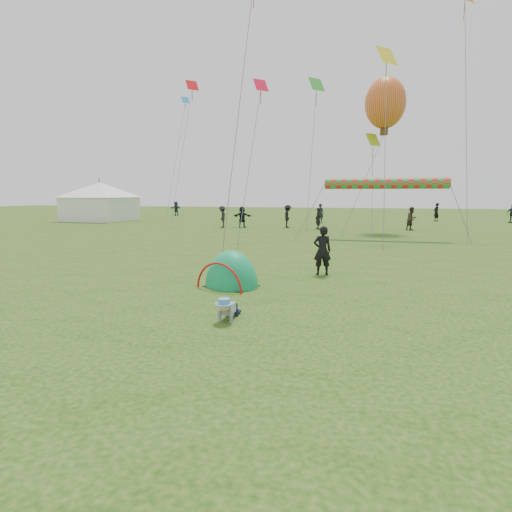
% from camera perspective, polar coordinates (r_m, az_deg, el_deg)
% --- Properties ---
extents(ground, '(140.00, 140.00, 0.00)m').
position_cam_1_polar(ground, '(8.55, -5.55, -9.26)').
color(ground, '#123F0A').
extents(crawling_toddler, '(0.50, 0.71, 0.53)m').
position_cam_1_polar(crawling_toddler, '(8.53, -4.12, -7.41)').
color(crawling_toddler, black).
rests_on(crawling_toddler, ground).
extents(popup_tent, '(1.97, 1.79, 2.10)m').
position_cam_1_polar(popup_tent, '(11.62, -3.51, -4.34)').
color(popup_tent, '#0D8766').
rests_on(popup_tent, ground).
extents(standing_adult, '(0.67, 0.53, 1.61)m').
position_cam_1_polar(standing_adult, '(13.28, 9.46, 0.77)').
color(standing_adult, black).
rests_on(standing_adult, ground).
extents(event_marquee, '(5.97, 5.97, 4.03)m').
position_cam_1_polar(event_marquee, '(42.73, -21.37, 7.44)').
color(event_marquee, white).
rests_on(event_marquee, ground).
extents(crowd_person_0, '(0.75, 0.76, 1.77)m').
position_cam_1_polar(crowd_person_0, '(42.62, 24.35, 5.73)').
color(crowd_person_0, black).
rests_on(crowd_person_0, ground).
extents(crowd_person_2, '(0.96, 1.03, 1.71)m').
position_cam_1_polar(crowd_person_2, '(43.66, 32.74, 5.13)').
color(crowd_person_2, '#1F2B3A').
rests_on(crowd_person_2, ground).
extents(crowd_person_3, '(0.77, 1.21, 1.78)m').
position_cam_1_polar(crowd_person_3, '(31.78, 4.55, 5.68)').
color(crowd_person_3, black).
rests_on(crowd_person_3, ground).
extents(crowd_person_5, '(1.06, 1.69, 1.74)m').
position_cam_1_polar(crowd_person_5, '(49.78, -11.35, 6.67)').
color(crowd_person_5, '#293647').
rests_on(crowd_person_5, ground).
extents(crowd_person_6, '(0.61, 0.70, 1.60)m').
position_cam_1_polar(crowd_person_6, '(30.73, 8.85, 5.34)').
color(crowd_person_6, black).
rests_on(crowd_person_6, ground).
extents(crowd_person_7, '(1.05, 1.02, 1.70)m').
position_cam_1_polar(crowd_person_7, '(31.46, 21.35, 5.00)').
color(crowd_person_7, '#3A2B25').
rests_on(crowd_person_7, ground).
extents(crowd_person_9, '(1.02, 1.26, 1.70)m').
position_cam_1_polar(crowd_person_9, '(31.77, -4.84, 5.61)').
color(crowd_person_9, black).
rests_on(crowd_person_9, ground).
extents(crowd_person_11, '(1.55, 0.50, 1.67)m').
position_cam_1_polar(crowd_person_11, '(31.73, -1.99, 5.61)').
color(crowd_person_11, black).
rests_on(crowd_person_11, ground).
extents(crowd_person_12, '(0.75, 0.64, 1.76)m').
position_cam_1_polar(crowd_person_12, '(37.16, 9.17, 6.05)').
color(crowd_person_12, black).
rests_on(crowd_person_12, ground).
extents(balloon_kite, '(2.73, 2.73, 3.83)m').
position_cam_1_polar(balloon_kite, '(30.44, 17.97, 19.71)').
color(balloon_kite, orange).
extents(rainbow_tube_kite, '(6.89, 0.64, 0.64)m').
position_cam_1_polar(rainbow_tube_kite, '(24.61, 17.97, 9.85)').
color(rainbow_tube_kite, red).
extents(diamond_kite_0, '(1.06, 1.06, 0.87)m').
position_cam_1_polar(diamond_kite_0, '(36.90, -9.12, 22.95)').
color(diamond_kite_0, red).
extents(diamond_kite_2, '(1.31, 1.31, 1.07)m').
position_cam_1_polar(diamond_kite_2, '(25.93, 18.18, 25.57)').
color(diamond_kite_2, yellow).
extents(diamond_kite_3, '(1.34, 1.34, 1.09)m').
position_cam_1_polar(diamond_kite_3, '(34.48, 8.66, 23.09)').
color(diamond_kite_3, green).
extents(diamond_kite_4, '(0.76, 0.76, 0.62)m').
position_cam_1_polar(diamond_kite_4, '(40.74, -10.07, 21.10)').
color(diamond_kite_4, '#1C91CD').
extents(diamond_kite_6, '(0.89, 0.89, 0.73)m').
position_cam_1_polar(diamond_kite_6, '(25.08, 0.70, 23.24)').
color(diamond_kite_6, red).
extents(diamond_kite_8, '(1.11, 1.11, 0.90)m').
position_cam_1_polar(diamond_kite_8, '(30.19, 16.39, 15.65)').
color(diamond_kite_8, '#B6D91C').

